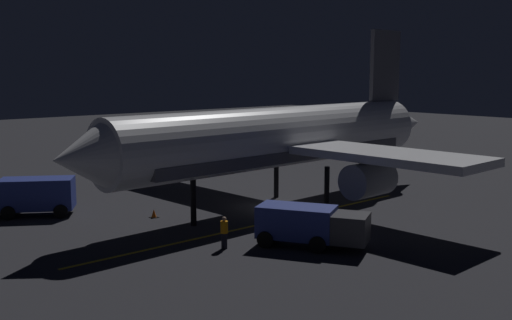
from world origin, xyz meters
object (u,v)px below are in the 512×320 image
Objects in this scene: catering_truck at (308,226)px; traffic_cone_near_left at (154,214)px; ground_crew_worker at (224,232)px; traffic_cone_near_right at (339,235)px; baggage_truck at (28,197)px; airliner at (284,139)px.

catering_truck is 11.18× the size of traffic_cone_near_left.
traffic_cone_near_right is (-2.80, -5.96, -0.64)m from ground_crew_worker.
catering_truck reaches higher than traffic_cone_near_left.
catering_truck is (-16.95, -8.62, -0.12)m from baggage_truck.
traffic_cone_near_right is at bearing -115.14° from ground_crew_worker.
airliner reaches higher than traffic_cone_near_left.
airliner is 19.50× the size of ground_crew_worker.
catering_truck reaches higher than traffic_cone_near_right.
airliner reaches higher than ground_crew_worker.
ground_crew_worker is (-14.29, -4.97, -0.39)m from baggage_truck.
baggage_truck is (8.89, 14.51, -3.44)m from airliner.
traffic_cone_near_right is at bearing -147.40° from baggage_truck.
ground_crew_worker is 8.50m from traffic_cone_near_left.
traffic_cone_near_right is (-0.14, -2.30, -0.90)m from catering_truck.
baggage_truck is at bearing 45.03° from traffic_cone_near_left.
ground_crew_worker reaches higher than traffic_cone_near_right.
traffic_cone_near_left is (8.43, -0.90, -0.64)m from ground_crew_worker.
baggage_truck is 3.72× the size of ground_crew_worker.
airliner is 5.24× the size of baggage_truck.
catering_truck is 11.46m from traffic_cone_near_left.
baggage_truck is at bearing 58.51° from airliner.
baggage_truck is at bearing 19.16° from ground_crew_worker.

